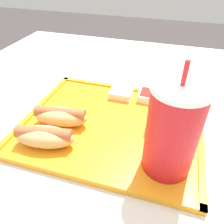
# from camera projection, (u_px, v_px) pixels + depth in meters

# --- Properties ---
(dining_table) EXTENTS (1.12, 1.19, 0.74)m
(dining_table) POSITION_uv_depth(u_px,v_px,m) (113.00, 224.00, 0.68)
(dining_table) COLOR beige
(dining_table) RESTS_ON ground_plane
(food_tray) EXTENTS (0.39, 0.31, 0.01)m
(food_tray) POSITION_uv_depth(u_px,v_px,m) (112.00, 124.00, 0.48)
(food_tray) COLOR orange
(food_tray) RESTS_ON dining_table
(soda_cup) EXTENTS (0.09, 0.09, 0.20)m
(soda_cup) POSITION_uv_depth(u_px,v_px,m) (172.00, 130.00, 0.34)
(soda_cup) COLOR red
(soda_cup) RESTS_ON food_tray
(hot_dog_far) EXTENTS (0.12, 0.07, 0.04)m
(hot_dog_far) POSITION_uv_depth(u_px,v_px,m) (45.00, 136.00, 0.42)
(hot_dog_far) COLOR tan
(hot_dog_far) RESTS_ON food_tray
(hot_dog_near) EXTENTS (0.12, 0.06, 0.04)m
(hot_dog_near) POSITION_uv_depth(u_px,v_px,m) (61.00, 115.00, 0.47)
(hot_dog_near) COLOR tan
(hot_dog_near) RESTS_ON food_tray
(fries_carton) EXTENTS (0.09, 0.07, 0.12)m
(fries_carton) POSITION_uv_depth(u_px,v_px,m) (173.00, 110.00, 0.46)
(fries_carton) COLOR silver
(fries_carton) RESTS_ON food_tray
(sauce_cup_mayo) EXTENTS (0.06, 0.06, 0.02)m
(sauce_cup_mayo) POSITION_uv_depth(u_px,v_px,m) (122.00, 92.00, 0.56)
(sauce_cup_mayo) COLOR silver
(sauce_cup_mayo) RESTS_ON food_tray
(sauce_cup_ketchup) EXTENTS (0.06, 0.06, 0.02)m
(sauce_cup_ketchup) POSITION_uv_depth(u_px,v_px,m) (150.00, 95.00, 0.55)
(sauce_cup_ketchup) COLOR silver
(sauce_cup_ketchup) RESTS_ON food_tray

